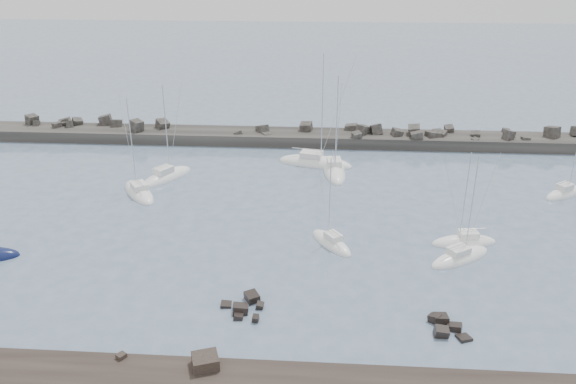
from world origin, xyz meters
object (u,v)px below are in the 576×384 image
object	(u,v)px
sailboat_8	(464,242)
sailboat_10	(565,194)
sailboat_6	(334,172)
sailboat_4	(315,163)
sailboat_3	(166,177)
sailboat_5	(331,243)
sailboat_7	(460,258)
sailboat_1	(139,193)

from	to	relation	value
sailboat_8	sailboat_10	xyz separation A→B (m)	(16.16, 14.36, 0.01)
sailboat_6	sailboat_8	size ratio (longest dim) A/B	1.33
sailboat_4	sailboat_6	distance (m)	4.32
sailboat_3	sailboat_5	xyz separation A→B (m)	(23.14, -17.51, -0.02)
sailboat_5	sailboat_10	xyz separation A→B (m)	(30.76, 15.51, 0.01)
sailboat_4	sailboat_7	xyz separation A→B (m)	(15.83, -26.82, -0.02)
sailboat_5	sailboat_3	bearing A→B (deg)	142.89
sailboat_8	sailboat_1	bearing A→B (deg)	164.81
sailboat_7	sailboat_8	distance (m)	3.60
sailboat_5	sailboat_8	world-z (taller)	sailboat_8
sailboat_6	sailboat_10	world-z (taller)	sailboat_6
sailboat_7	sailboat_6	bearing A→B (deg)	118.77
sailboat_8	sailboat_7	bearing A→B (deg)	-108.82
sailboat_5	sailboat_7	size ratio (longest dim) A/B	0.88
sailboat_7	sailboat_4	bearing A→B (deg)	120.55
sailboat_3	sailboat_7	world-z (taller)	sailboat_3
sailboat_1	sailboat_8	world-z (taller)	sailboat_1
sailboat_5	sailboat_1	bearing A→B (deg)	154.67
sailboat_3	sailboat_4	xyz separation A→B (m)	(20.76, 7.05, -0.01)
sailboat_5	sailboat_7	distance (m)	13.63
sailboat_7	sailboat_10	bearing A→B (deg)	45.73
sailboat_7	sailboat_5	bearing A→B (deg)	170.48
sailboat_5	sailboat_7	world-z (taller)	sailboat_7
sailboat_1	sailboat_6	size ratio (longest dim) A/B	0.89
sailboat_1	sailboat_8	xyz separation A→B (m)	(39.94, -10.84, -0.00)
sailboat_1	sailboat_3	distance (m)	5.94
sailboat_10	sailboat_6	bearing A→B (deg)	169.10
sailboat_1	sailboat_5	distance (m)	28.03
sailboat_3	sailboat_10	world-z (taller)	sailboat_3
sailboat_3	sailboat_4	bearing A→B (deg)	18.77
sailboat_5	sailboat_6	xyz separation A→B (m)	(0.49, 21.34, 0.02)
sailboat_5	sailboat_4	bearing A→B (deg)	95.54
sailboat_5	sailboat_6	size ratio (longest dim) A/B	0.70
sailboat_4	sailboat_10	distance (m)	34.36
sailboat_10	sailboat_4	bearing A→B (deg)	164.72
sailboat_8	sailboat_10	bearing A→B (deg)	41.63
sailboat_6	sailboat_10	size ratio (longest dim) A/B	1.34
sailboat_4	sailboat_5	bearing A→B (deg)	-84.46
sailboat_3	sailboat_8	distance (m)	41.14
sailboat_3	sailboat_5	distance (m)	29.02
sailboat_4	sailboat_5	size ratio (longest dim) A/B	1.64
sailboat_1	sailboat_4	world-z (taller)	sailboat_4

